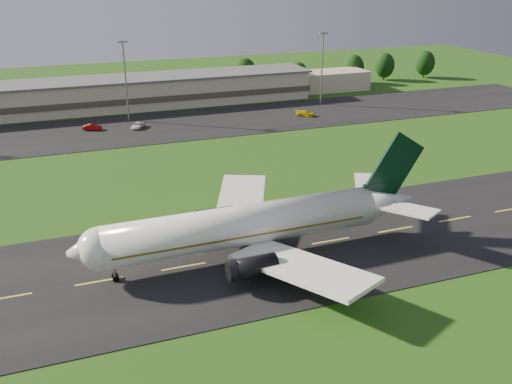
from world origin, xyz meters
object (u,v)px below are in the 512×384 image
object	(u,v)px
service_vehicle_c	(138,125)
service_vehicle_b	(92,127)
terminal	(124,93)
light_mast_east	(322,60)
service_vehicle_d	(306,113)
light_mast_centre	(125,72)
airliner	(249,225)

from	to	relation	value
service_vehicle_c	service_vehicle_b	bearing A→B (deg)	-162.77
service_vehicle_b	terminal	bearing A→B (deg)	-7.94
terminal	service_vehicle_c	world-z (taller)	terminal
light_mast_east	service_vehicle_c	world-z (taller)	light_mast_east
terminal	service_vehicle_c	bearing A→B (deg)	-91.02
terminal	light_mast_east	bearing A→B (deg)	-16.80
light_mast_east	service_vehicle_d	xyz separation A→B (m)	(-10.00, -11.19, -11.90)
light_mast_centre	service_vehicle_c	world-z (taller)	light_mast_centre
service_vehicle_b	airliner	bearing A→B (deg)	-150.48
light_mast_east	service_vehicle_d	size ratio (longest dim) A/B	3.98
light_mast_centre	service_vehicle_c	xyz separation A→B (m)	(0.97, -7.86, -11.94)
service_vehicle_c	service_vehicle_d	distance (m)	44.16
airliner	service_vehicle_b	size ratio (longest dim) A/B	11.44
service_vehicle_b	service_vehicle_c	distance (m)	10.85
terminal	service_vehicle_d	bearing A→B (deg)	-32.12
service_vehicle_d	terminal	bearing A→B (deg)	99.13
service_vehicle_c	service_vehicle_d	bearing A→B (deg)	23.38
light_mast_centre	light_mast_east	bearing A→B (deg)	0.00
light_mast_east	service_vehicle_c	bearing A→B (deg)	-171.73
airliner	light_mast_centre	bearing A→B (deg)	92.36
terminal	light_mast_east	xyz separation A→B (m)	(53.60, -16.18, 8.75)
airliner	terminal	size ratio (longest dim) A/B	0.35
light_mast_east	airliner	bearing A→B (deg)	-122.32
airliner	light_mast_east	xyz separation A→B (m)	(50.61, 79.99, 8.08)
airliner	service_vehicle_c	distance (m)	72.32
service_vehicle_c	terminal	bearing A→B (deg)	116.69
service_vehicle_d	light_mast_east	bearing A→B (deg)	-0.53
terminal	service_vehicle_b	bearing A→B (deg)	-116.70
service_vehicle_b	service_vehicle_d	world-z (taller)	service_vehicle_d
airliner	service_vehicle_c	xyz separation A→B (m)	(-3.41, 72.13, -3.87)
service_vehicle_b	service_vehicle_d	size ratio (longest dim) A/B	0.88
terminal	service_vehicle_b	distance (m)	24.90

